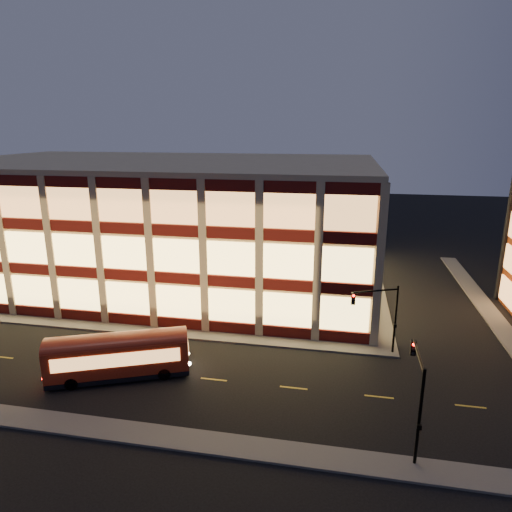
# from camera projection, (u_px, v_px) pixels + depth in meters

# --- Properties ---
(ground) EXTENTS (200.00, 200.00, 0.00)m
(ground) POSITION_uv_depth(u_px,v_px,m) (126.00, 334.00, 41.57)
(ground) COLOR black
(ground) RESTS_ON ground
(sidewalk_office_south) EXTENTS (54.00, 2.00, 0.15)m
(sidewalk_office_south) POSITION_uv_depth(u_px,v_px,m) (102.00, 326.00, 43.05)
(sidewalk_office_south) COLOR #514F4C
(sidewalk_office_south) RESTS_ON ground
(sidewalk_office_east) EXTENTS (2.00, 30.00, 0.15)m
(sidewalk_office_east) POSITION_uv_depth(u_px,v_px,m) (375.00, 288.00, 53.39)
(sidewalk_office_east) COLOR #514F4C
(sidewalk_office_east) RESTS_ON ground
(sidewalk_tower_west) EXTENTS (2.00, 30.00, 0.15)m
(sidewalk_tower_west) POSITION_uv_depth(u_px,v_px,m) (476.00, 294.00, 51.37)
(sidewalk_tower_west) COLOR #514F4C
(sidewalk_tower_west) RESTS_ON ground
(sidewalk_near) EXTENTS (100.00, 2.00, 0.15)m
(sidewalk_near) POSITION_uv_depth(u_px,v_px,m) (33.00, 420.00, 29.27)
(sidewalk_near) COLOR #514F4C
(sidewalk_near) RESTS_ON ground
(office_building) EXTENTS (50.45, 30.45, 14.50)m
(office_building) POSITION_uv_depth(u_px,v_px,m) (163.00, 220.00, 56.13)
(office_building) COLOR tan
(office_building) RESTS_ON ground
(traffic_signal_far) EXTENTS (3.79, 1.87, 6.00)m
(traffic_signal_far) POSITION_uv_depth(u_px,v_px,m) (380.00, 309.00, 36.61)
(traffic_signal_far) COLOR black
(traffic_signal_far) RESTS_ON ground
(traffic_signal_near) EXTENTS (0.32, 4.45, 6.00)m
(traffic_signal_near) POSITION_uv_depth(u_px,v_px,m) (417.00, 385.00, 25.72)
(traffic_signal_near) COLOR black
(traffic_signal_near) RESTS_ON ground
(trolley_bus) EXTENTS (10.42, 6.34, 3.47)m
(trolley_bus) POSITION_uv_depth(u_px,v_px,m) (118.00, 353.00, 33.99)
(trolley_bus) COLOR #961D08
(trolley_bus) RESTS_ON ground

